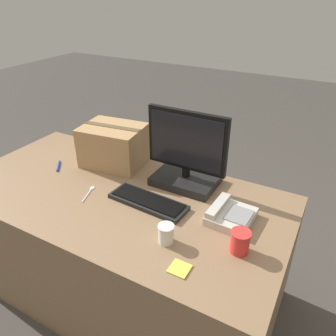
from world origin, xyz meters
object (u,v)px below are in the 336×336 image
Objects in this scene: paper_cup_left at (166,234)px; pen_marker at (59,166)px; desk_phone at (230,215)px; sticky_note_pad at (180,269)px; monitor at (186,159)px; spoon at (90,191)px; cardboard_box at (114,145)px; keyboard at (148,201)px; paper_cup_right at (240,242)px.

paper_cup_left reaches higher than pen_marker.
sticky_note_pad is (-0.07, -0.39, -0.02)m from desk_phone.
monitor reaches higher than sticky_note_pad.
pen_marker is at bearing -176.66° from desk_phone.
spoon is at bearing -167.28° from desk_phone.
paper_cup_left is at bearing -37.02° from cardboard_box.
paper_cup_left is at bearing -123.11° from spoon.
paper_cup_left reaches higher than keyboard.
monitor is at bearing 76.90° from keyboard.
monitor reaches higher than keyboard.
spoon is at bearing 32.72° from pen_marker.
paper_cup_right reaches higher than keyboard.
spoon is 0.40× the size of cardboard_box.
keyboard is 0.41m from desk_phone.
spoon is at bearing 176.62° from paper_cup_right.
sticky_note_pad is at bearing -37.91° from cardboard_box.
monitor is 1.06× the size of keyboard.
cardboard_box reaches higher than paper_cup_left.
keyboard is 4.81× the size of paper_cup_left.
monitor reaches higher than spoon.
cardboard_box reaches higher than desk_phone.
pen_marker is 1.33× the size of sticky_note_pad.
paper_cup_left reaches higher than spoon.
pen_marker reaches higher than sticky_note_pad.
monitor is at bearing 138.99° from paper_cup_right.
monitor reaches higher than paper_cup_left.
monitor is 5.70× the size of sticky_note_pad.
keyboard is (-0.08, -0.27, -0.14)m from monitor.
spoon is at bearing -77.25° from cardboard_box.
sticky_note_pad reaches higher than spoon.
cardboard_box is at bearing 157.91° from paper_cup_right.
cardboard_box is at bearing -179.61° from monitor.
sticky_note_pad is at bearing -129.12° from spoon.
paper_cup_left is 0.87× the size of paper_cup_right.
desk_phone is 2.53× the size of paper_cup_left.
keyboard is 4.17× the size of paper_cup_right.
keyboard is at bearing -97.95° from spoon.
pen_marker is at bearing 172.00° from paper_cup_right.
keyboard is 1.09× the size of cardboard_box.
monitor is 0.80m from pen_marker.
keyboard reaches higher than sticky_note_pad.
cardboard_box reaches higher than spoon.
spoon is 0.37m from pen_marker.
keyboard is 0.46m from sticky_note_pad.
desk_phone is at bearing 120.25° from paper_cup_right.
monitor is at bearing -69.81° from spoon.
spoon is at bearing -141.69° from monitor.
desk_phone is 0.34m from paper_cup_left.
spoon is (-0.55, 0.15, -0.04)m from paper_cup_left.
desk_phone is at bearing -13.22° from cardboard_box.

